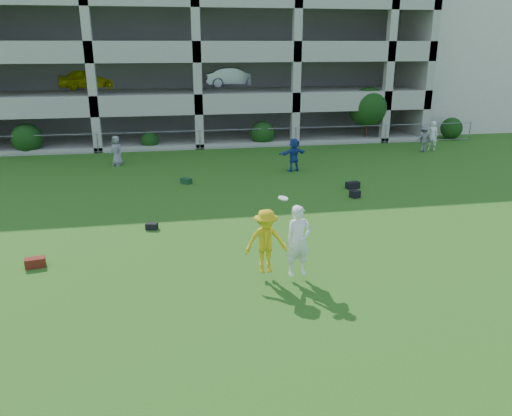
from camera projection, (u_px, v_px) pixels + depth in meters
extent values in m
plane|color=#235114|center=(254.00, 298.00, 12.70)|extent=(100.00, 100.00, 0.00)
cube|color=beige|center=(469.00, 58.00, 41.17)|extent=(16.00, 14.00, 10.00)
imported|color=gray|center=(116.00, 151.00, 26.29)|extent=(0.91, 0.88, 1.57)
imported|color=#204193|center=(294.00, 155.00, 25.07)|extent=(1.63, 0.96, 1.68)
imported|color=white|center=(432.00, 136.00, 29.89)|extent=(0.77, 0.66, 1.79)
imported|color=slate|center=(424.00, 139.00, 29.62)|extent=(1.02, 0.59, 1.56)
cube|color=#51170D|center=(35.00, 263.00, 14.40)|extent=(0.59, 0.39, 0.28)
cube|color=black|center=(152.00, 226.00, 17.35)|extent=(0.45, 0.34, 0.22)
cube|color=black|center=(355.00, 194.00, 20.92)|extent=(0.46, 0.46, 0.30)
cube|color=black|center=(353.00, 185.00, 22.23)|extent=(0.64, 0.40, 0.30)
cube|color=#123316|center=(186.00, 181.00, 23.02)|extent=(0.56, 0.57, 0.25)
imported|color=gold|center=(266.00, 241.00, 13.35)|extent=(1.18, 0.72, 1.78)
imported|color=white|center=(298.00, 241.00, 13.30)|extent=(0.78, 0.57, 1.96)
cylinder|color=white|center=(283.00, 198.00, 13.22)|extent=(0.28, 0.27, 0.10)
cube|color=#9E998C|center=(186.00, 45.00, 41.42)|extent=(30.00, 0.50, 12.00)
cube|color=#9E998C|center=(387.00, 46.00, 37.60)|extent=(0.50, 14.00, 12.00)
cube|color=#9E998C|center=(193.00, 129.00, 36.95)|extent=(30.00, 14.00, 0.30)
cube|color=#9E998C|center=(192.00, 87.00, 36.00)|extent=(30.00, 14.00, 0.30)
cube|color=#9E998C|center=(190.00, 44.00, 35.06)|extent=(30.00, 14.00, 0.30)
cube|color=#9E998C|center=(199.00, 107.00, 29.79)|extent=(30.00, 0.30, 0.90)
cube|color=#9E998C|center=(197.00, 54.00, 28.85)|extent=(30.00, 0.30, 0.90)
cube|color=#9E998C|center=(88.00, 46.00, 27.79)|extent=(0.50, 0.50, 12.00)
cube|color=#9E998C|center=(196.00, 46.00, 28.80)|extent=(0.50, 0.50, 12.00)
cube|color=#9E998C|center=(297.00, 46.00, 29.81)|extent=(0.50, 0.50, 12.00)
cube|color=#9E998C|center=(391.00, 46.00, 30.82)|extent=(0.50, 0.50, 12.00)
cube|color=#605E59|center=(189.00, 46.00, 36.98)|extent=(29.00, 9.00, 11.60)
imported|color=#EDF00C|center=(89.00, 79.00, 32.74)|extent=(4.08, 2.17, 1.32)
imported|color=silver|center=(232.00, 77.00, 34.34)|extent=(4.18, 2.04, 1.32)
cylinder|color=gray|center=(97.00, 143.00, 29.25)|extent=(0.06, 0.06, 1.20)
cylinder|color=gray|center=(200.00, 140.00, 30.26)|extent=(0.06, 0.06, 1.20)
cylinder|color=gray|center=(296.00, 137.00, 31.28)|extent=(0.06, 0.06, 1.20)
cylinder|color=gray|center=(385.00, 134.00, 32.29)|extent=(0.06, 0.06, 1.20)
cylinder|color=gray|center=(470.00, 131.00, 33.30)|extent=(0.06, 0.06, 1.20)
cylinder|color=gray|center=(200.00, 131.00, 30.09)|extent=(36.00, 0.04, 0.04)
cylinder|color=gray|center=(200.00, 148.00, 30.43)|extent=(36.00, 0.04, 0.04)
sphere|color=#163D11|center=(27.00, 139.00, 29.05)|extent=(1.76, 1.76, 1.76)
sphere|color=#163D11|center=(150.00, 140.00, 30.33)|extent=(1.10, 1.10, 1.10)
sphere|color=#163D11|center=(263.00, 133.00, 31.45)|extent=(1.54, 1.54, 1.54)
cylinder|color=#382314|center=(367.00, 126.00, 32.75)|extent=(0.16, 0.16, 1.96)
sphere|color=#163D11|center=(368.00, 107.00, 32.35)|extent=(2.52, 2.52, 2.52)
sphere|color=#163D11|center=(451.00, 128.00, 33.65)|extent=(1.43, 1.43, 1.43)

